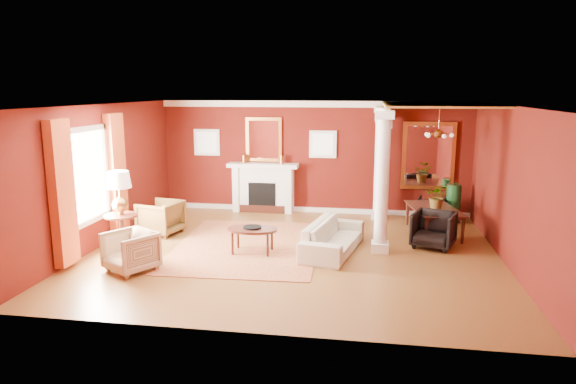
% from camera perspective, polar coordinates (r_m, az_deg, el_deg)
% --- Properties ---
extents(ground, '(8.00, 8.00, 0.00)m').
position_cam_1_polar(ground, '(10.30, 0.62, -6.71)').
color(ground, brown).
rests_on(ground, ground).
extents(room_shell, '(8.04, 7.04, 2.92)m').
position_cam_1_polar(room_shell, '(9.86, 0.64, 4.49)').
color(room_shell, '#53110B').
rests_on(room_shell, ground).
extents(fireplace, '(1.85, 0.42, 1.29)m').
position_cam_1_polar(fireplace, '(13.53, -2.78, 0.50)').
color(fireplace, white).
rests_on(fireplace, ground).
extents(overmantel_mirror, '(0.95, 0.07, 1.15)m').
position_cam_1_polar(overmantel_mirror, '(13.48, -2.71, 5.85)').
color(overmantel_mirror, '#CD8C3C').
rests_on(overmantel_mirror, fireplace).
extents(flank_window_left, '(0.70, 0.07, 0.70)m').
position_cam_1_polar(flank_window_left, '(13.90, -9.00, 5.47)').
color(flank_window_left, white).
rests_on(flank_window_left, room_shell).
extents(flank_window_right, '(0.70, 0.07, 0.70)m').
position_cam_1_polar(flank_window_right, '(13.28, 3.89, 5.31)').
color(flank_window_right, white).
rests_on(flank_window_right, room_shell).
extents(left_window, '(0.21, 2.55, 2.60)m').
position_cam_1_polar(left_window, '(10.68, -21.03, 1.04)').
color(left_window, white).
rests_on(left_window, room_shell).
extents(column_front, '(0.36, 0.36, 2.80)m').
position_cam_1_polar(column_front, '(10.15, 10.43, 1.13)').
color(column_front, white).
rests_on(column_front, ground).
extents(column_back, '(0.36, 0.36, 2.80)m').
position_cam_1_polar(column_back, '(12.82, 10.16, 3.26)').
color(column_back, white).
rests_on(column_back, ground).
extents(header_beam, '(0.30, 3.20, 0.32)m').
position_cam_1_polar(header_beam, '(11.61, 10.47, 8.34)').
color(header_beam, white).
rests_on(header_beam, column_front).
extents(amber_ceiling, '(2.30, 3.40, 0.04)m').
position_cam_1_polar(amber_ceiling, '(11.53, 16.32, 9.30)').
color(amber_ceiling, gold).
rests_on(amber_ceiling, room_shell).
extents(dining_mirror, '(1.30, 0.07, 1.70)m').
position_cam_1_polar(dining_mirror, '(13.33, 15.32, 3.87)').
color(dining_mirror, '#CD8C3C').
rests_on(dining_mirror, room_shell).
extents(chandelier, '(0.60, 0.62, 0.75)m').
position_cam_1_polar(chandelier, '(11.62, 16.37, 6.23)').
color(chandelier, '#A77134').
rests_on(chandelier, room_shell).
extents(crown_trim, '(8.00, 0.08, 0.16)m').
position_cam_1_polar(crown_trim, '(13.23, 2.86, 9.73)').
color(crown_trim, white).
rests_on(crown_trim, room_shell).
extents(base_trim, '(8.00, 0.08, 0.12)m').
position_cam_1_polar(base_trim, '(13.59, 2.74, -1.98)').
color(base_trim, white).
rests_on(base_trim, ground).
extents(rug, '(3.04, 3.97, 0.02)m').
position_cam_1_polar(rug, '(10.74, -4.50, -5.95)').
color(rug, maroon).
rests_on(rug, ground).
extents(sofa, '(1.01, 2.17, 0.82)m').
position_cam_1_polar(sofa, '(10.26, 5.05, -4.46)').
color(sofa, beige).
rests_on(sofa, ground).
extents(armchair_leopard, '(0.92, 0.96, 0.84)m').
position_cam_1_polar(armchair_leopard, '(11.81, -13.98, -2.58)').
color(armchair_leopard, black).
rests_on(armchair_leopard, ground).
extents(armchair_stripe, '(1.04, 1.03, 0.80)m').
position_cam_1_polar(armchair_stripe, '(9.59, -17.11, -6.12)').
color(armchair_stripe, tan).
rests_on(armchair_stripe, ground).
extents(coffee_table, '(1.00, 1.00, 0.51)m').
position_cam_1_polar(coffee_table, '(10.17, -3.99, -4.28)').
color(coffee_table, black).
rests_on(coffee_table, ground).
extents(coffee_book, '(0.17, 0.05, 0.24)m').
position_cam_1_polar(coffee_book, '(10.16, -4.22, -3.34)').
color(coffee_book, black).
rests_on(coffee_book, coffee_table).
extents(side_table, '(0.65, 0.65, 1.63)m').
position_cam_1_polar(side_table, '(10.61, -18.19, -0.54)').
color(side_table, black).
rests_on(side_table, ground).
extents(dining_table, '(0.90, 1.77, 0.94)m').
position_cam_1_polar(dining_table, '(11.92, 16.04, -2.30)').
color(dining_table, black).
rests_on(dining_table, ground).
extents(dining_chair_near, '(1.00, 0.97, 0.82)m').
position_cam_1_polar(dining_chair_near, '(10.93, 15.89, -3.86)').
color(dining_chair_near, black).
rests_on(dining_chair_near, ground).
extents(dining_chair_far, '(0.75, 0.72, 0.66)m').
position_cam_1_polar(dining_chair_far, '(13.04, 15.62, -1.77)').
color(dining_chair_far, black).
rests_on(dining_chair_far, ground).
extents(green_urn, '(0.39, 0.39, 0.94)m').
position_cam_1_polar(green_urn, '(13.17, 17.85, -1.59)').
color(green_urn, '#14401B').
rests_on(green_urn, ground).
extents(potted_plant, '(0.61, 0.65, 0.42)m').
position_cam_1_polar(potted_plant, '(11.77, 16.35, 0.91)').
color(potted_plant, '#26591E').
rests_on(potted_plant, dining_table).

